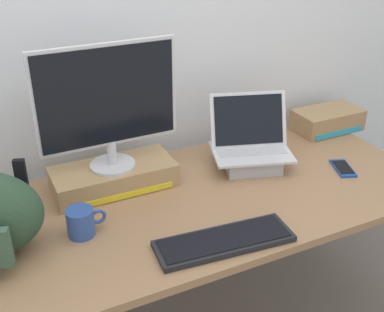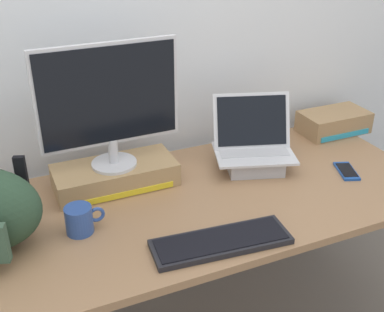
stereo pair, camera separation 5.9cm
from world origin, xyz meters
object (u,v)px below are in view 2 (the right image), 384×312
(toner_box_cyan, at_px, (334,122))
(toner_box_yellow, at_px, (115,175))
(external_keyboard, at_px, (221,242))
(cell_phone, at_px, (347,171))
(desktop_monitor, at_px, (109,102))
(coffee_mug, at_px, (80,220))
(open_laptop, at_px, (253,153))

(toner_box_cyan, bearing_deg, toner_box_yellow, -176.29)
(external_keyboard, xyz_separation_m, cell_phone, (0.68, 0.22, -0.01))
(desktop_monitor, bearing_deg, coffee_mug, -128.22)
(toner_box_yellow, distance_m, external_keyboard, 0.54)
(desktop_monitor, height_order, toner_box_cyan, desktop_monitor)
(external_keyboard, height_order, cell_phone, external_keyboard)
(open_laptop, bearing_deg, toner_box_yellow, -169.97)
(desktop_monitor, relative_size, cell_phone, 3.29)
(coffee_mug, relative_size, toner_box_cyan, 0.42)
(toner_box_yellow, bearing_deg, cell_phone, -17.34)
(coffee_mug, bearing_deg, open_laptop, 12.65)
(toner_box_yellow, relative_size, toner_box_cyan, 1.45)
(toner_box_yellow, relative_size, external_keyboard, 1.00)
(desktop_monitor, distance_m, toner_box_cyan, 1.13)
(cell_phone, height_order, toner_box_cyan, toner_box_cyan)
(toner_box_yellow, bearing_deg, toner_box_cyan, 3.71)
(open_laptop, xyz_separation_m, external_keyboard, (-0.36, -0.42, -0.05))
(toner_box_yellow, xyz_separation_m, coffee_mug, (-0.19, -0.25, 0.00))
(toner_box_cyan, bearing_deg, external_keyboard, -147.30)
(coffee_mug, distance_m, toner_box_cyan, 1.32)
(desktop_monitor, distance_m, external_keyboard, 0.63)
(external_keyboard, bearing_deg, open_laptop, 54.92)
(toner_box_yellow, distance_m, coffee_mug, 0.31)
(toner_box_cyan, bearing_deg, coffee_mug, -166.05)
(toner_box_yellow, bearing_deg, desktop_monitor, -89.12)
(open_laptop, height_order, external_keyboard, open_laptop)
(desktop_monitor, relative_size, coffee_mug, 3.91)
(open_laptop, xyz_separation_m, cell_phone, (0.33, -0.20, -0.05))
(desktop_monitor, bearing_deg, external_keyboard, -67.96)
(toner_box_yellow, height_order, toner_box_cyan, toner_box_cyan)
(desktop_monitor, bearing_deg, open_laptop, -8.40)
(desktop_monitor, height_order, cell_phone, desktop_monitor)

